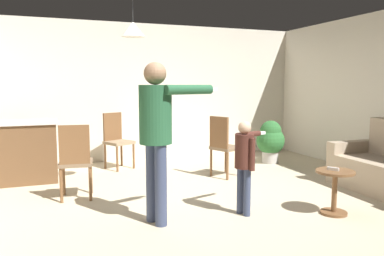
{
  "coord_description": "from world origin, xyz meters",
  "views": [
    {
      "loc": [
        -1.94,
        -4.29,
        1.51
      ],
      "look_at": [
        -0.38,
        -0.16,
        1.0
      ],
      "focal_mm": 35.46,
      "sensor_mm": 36.0,
      "label": 1
    }
  ],
  "objects_px": {
    "person_child": "(245,157)",
    "potted_plant_corner": "(271,140)",
    "dining_chair_centre_back": "(224,144)",
    "spare_remote_on_table": "(333,169)",
    "dining_chair_near_wall": "(76,159)",
    "kitchen_counter": "(15,152)",
    "side_table_by_couch": "(335,187)",
    "person_adult": "(157,125)",
    "dining_chair_by_counter": "(117,138)"
  },
  "relations": [
    {
      "from": "dining_chair_by_counter",
      "to": "potted_plant_corner",
      "type": "xyz_separation_m",
      "value": [
        2.84,
        -0.6,
        -0.09
      ]
    },
    {
      "from": "side_table_by_couch",
      "to": "dining_chair_centre_back",
      "type": "height_order",
      "value": "dining_chair_centre_back"
    },
    {
      "from": "person_child",
      "to": "spare_remote_on_table",
      "type": "height_order",
      "value": "person_child"
    },
    {
      "from": "dining_chair_near_wall",
      "to": "person_child",
      "type": "bearing_deg",
      "value": -28.79
    },
    {
      "from": "dining_chair_near_wall",
      "to": "potted_plant_corner",
      "type": "xyz_separation_m",
      "value": [
        3.66,
        1.11,
        -0.09
      ]
    },
    {
      "from": "person_child",
      "to": "dining_chair_by_counter",
      "type": "bearing_deg",
      "value": -177.47
    },
    {
      "from": "kitchen_counter",
      "to": "spare_remote_on_table",
      "type": "xyz_separation_m",
      "value": [
        3.56,
        -2.88,
        0.06
      ]
    },
    {
      "from": "person_child",
      "to": "dining_chair_centre_back",
      "type": "xyz_separation_m",
      "value": [
        0.55,
        1.71,
        -0.14
      ]
    },
    {
      "from": "person_adult",
      "to": "kitchen_counter",
      "type": "bearing_deg",
      "value": -164.02
    },
    {
      "from": "person_adult",
      "to": "spare_remote_on_table",
      "type": "height_order",
      "value": "person_adult"
    },
    {
      "from": "dining_chair_near_wall",
      "to": "spare_remote_on_table",
      "type": "relative_size",
      "value": 7.69
    },
    {
      "from": "side_table_by_couch",
      "to": "potted_plant_corner",
      "type": "xyz_separation_m",
      "value": [
        0.89,
        2.76,
        0.13
      ]
    },
    {
      "from": "spare_remote_on_table",
      "to": "side_table_by_couch",
      "type": "bearing_deg",
      "value": -19.22
    },
    {
      "from": "side_table_by_couch",
      "to": "dining_chair_near_wall",
      "type": "height_order",
      "value": "dining_chair_near_wall"
    },
    {
      "from": "dining_chair_centre_back",
      "to": "person_child",
      "type": "bearing_deg",
      "value": -39.84
    },
    {
      "from": "kitchen_counter",
      "to": "person_adult",
      "type": "distance_m",
      "value": 2.96
    },
    {
      "from": "side_table_by_couch",
      "to": "person_adult",
      "type": "distance_m",
      "value": 2.19
    },
    {
      "from": "person_child",
      "to": "dining_chair_centre_back",
      "type": "relative_size",
      "value": 1.1
    },
    {
      "from": "kitchen_counter",
      "to": "side_table_by_couch",
      "type": "xyz_separation_m",
      "value": [
        3.58,
        -2.89,
        -0.15
      ]
    },
    {
      "from": "person_child",
      "to": "potted_plant_corner",
      "type": "relative_size",
      "value": 1.33
    },
    {
      "from": "dining_chair_by_counter",
      "to": "side_table_by_couch",
      "type": "bearing_deg",
      "value": 93.74
    },
    {
      "from": "potted_plant_corner",
      "to": "person_child",
      "type": "bearing_deg",
      "value": -127.99
    },
    {
      "from": "person_adult",
      "to": "dining_chair_centre_back",
      "type": "xyz_separation_m",
      "value": [
        1.57,
        1.62,
        -0.54
      ]
    },
    {
      "from": "potted_plant_corner",
      "to": "spare_remote_on_table",
      "type": "distance_m",
      "value": 2.9
    },
    {
      "from": "person_adult",
      "to": "potted_plant_corner",
      "type": "height_order",
      "value": "person_adult"
    },
    {
      "from": "kitchen_counter",
      "to": "spare_remote_on_table",
      "type": "bearing_deg",
      "value": -38.96
    },
    {
      "from": "person_adult",
      "to": "spare_remote_on_table",
      "type": "relative_size",
      "value": 13.41
    },
    {
      "from": "person_child",
      "to": "potted_plant_corner",
      "type": "xyz_separation_m",
      "value": [
        1.87,
        2.4,
        -0.23
      ]
    },
    {
      "from": "person_child",
      "to": "side_table_by_couch",
      "type": "bearing_deg",
      "value": 54.41
    },
    {
      "from": "dining_chair_centre_back",
      "to": "kitchen_counter",
      "type": "bearing_deg",
      "value": -126.49
    },
    {
      "from": "spare_remote_on_table",
      "to": "person_adult",
      "type": "bearing_deg",
      "value": 167.29
    },
    {
      "from": "spare_remote_on_table",
      "to": "person_child",
      "type": "bearing_deg",
      "value": 159.71
    },
    {
      "from": "side_table_by_couch",
      "to": "person_child",
      "type": "bearing_deg",
      "value": 159.74
    },
    {
      "from": "person_child",
      "to": "dining_chair_near_wall",
      "type": "height_order",
      "value": "person_child"
    },
    {
      "from": "kitchen_counter",
      "to": "potted_plant_corner",
      "type": "relative_size",
      "value": 1.53
    },
    {
      "from": "side_table_by_couch",
      "to": "dining_chair_centre_back",
      "type": "bearing_deg",
      "value": 101.93
    },
    {
      "from": "potted_plant_corner",
      "to": "side_table_by_couch",
      "type": "bearing_deg",
      "value": -107.79
    },
    {
      "from": "person_adult",
      "to": "person_child",
      "type": "xyz_separation_m",
      "value": [
        1.02,
        -0.09,
        -0.4
      ]
    },
    {
      "from": "potted_plant_corner",
      "to": "spare_remote_on_table",
      "type": "height_order",
      "value": "potted_plant_corner"
    },
    {
      "from": "person_adult",
      "to": "potted_plant_corner",
      "type": "relative_size",
      "value": 2.12
    },
    {
      "from": "spare_remote_on_table",
      "to": "dining_chair_by_counter",
      "type": "bearing_deg",
      "value": 119.88
    },
    {
      "from": "dining_chair_near_wall",
      "to": "spare_remote_on_table",
      "type": "distance_m",
      "value": 3.2
    },
    {
      "from": "side_table_by_couch",
      "to": "person_child",
      "type": "distance_m",
      "value": 1.11
    },
    {
      "from": "dining_chair_near_wall",
      "to": "kitchen_counter",
      "type": "bearing_deg",
      "value": 130.37
    },
    {
      "from": "person_adult",
      "to": "potted_plant_corner",
      "type": "xyz_separation_m",
      "value": [
        2.89,
        2.31,
        -0.63
      ]
    },
    {
      "from": "dining_chair_by_counter",
      "to": "spare_remote_on_table",
      "type": "bearing_deg",
      "value": 93.47
    },
    {
      "from": "kitchen_counter",
      "to": "person_child",
      "type": "distance_m",
      "value": 3.62
    },
    {
      "from": "person_child",
      "to": "potted_plant_corner",
      "type": "bearing_deg",
      "value": 126.68
    },
    {
      "from": "kitchen_counter",
      "to": "side_table_by_couch",
      "type": "distance_m",
      "value": 4.6
    },
    {
      "from": "dining_chair_near_wall",
      "to": "dining_chair_centre_back",
      "type": "bearing_deg",
      "value": 17.22
    }
  ]
}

